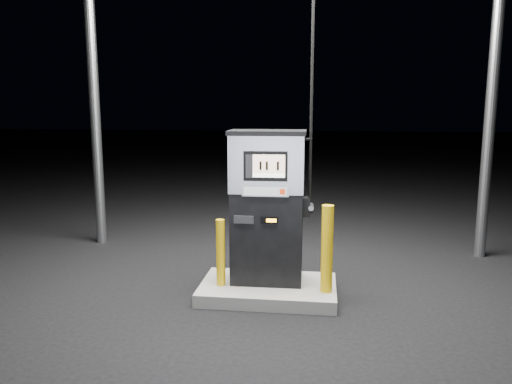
# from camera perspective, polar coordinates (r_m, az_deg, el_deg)

# --- Properties ---
(ground) EXTENTS (80.00, 80.00, 0.00)m
(ground) POSITION_cam_1_polar(r_m,az_deg,el_deg) (6.10, 1.40, -11.73)
(ground) COLOR black
(ground) RESTS_ON ground
(pump_island) EXTENTS (1.60, 1.00, 0.15)m
(pump_island) POSITION_cam_1_polar(r_m,az_deg,el_deg) (6.07, 1.41, -11.07)
(pump_island) COLOR #61615C
(pump_island) RESTS_ON ground
(fuel_dispenser) EXTENTS (1.00, 0.55, 3.76)m
(fuel_dispenser) POSITION_cam_1_polar(r_m,az_deg,el_deg) (5.88, 1.33, -1.54)
(fuel_dispenser) COLOR black
(fuel_dispenser) RESTS_ON pump_island
(bollard_left) EXTENTS (0.13, 0.13, 0.79)m
(bollard_left) POSITION_cam_1_polar(r_m,az_deg,el_deg) (5.89, -4.06, -6.92)
(bollard_left) COLOR #E0AF0C
(bollard_left) RESTS_ON pump_island
(bollard_right) EXTENTS (0.14, 0.14, 1.00)m
(bollard_right) POSITION_cam_1_polar(r_m,az_deg,el_deg) (5.70, 8.12, -6.47)
(bollard_right) COLOR #E0AF0C
(bollard_right) RESTS_ON pump_island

